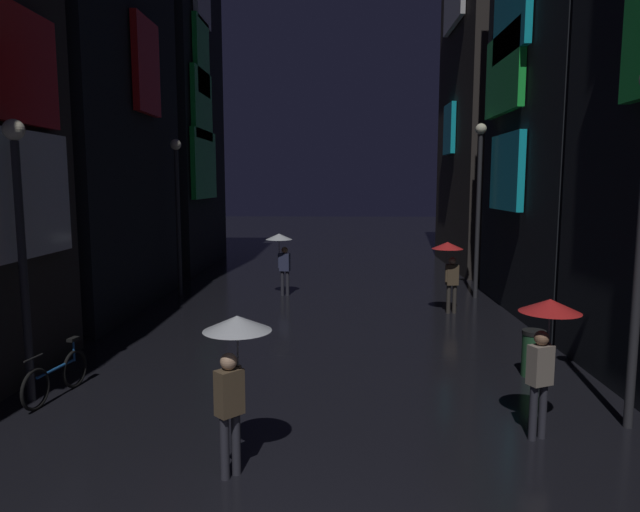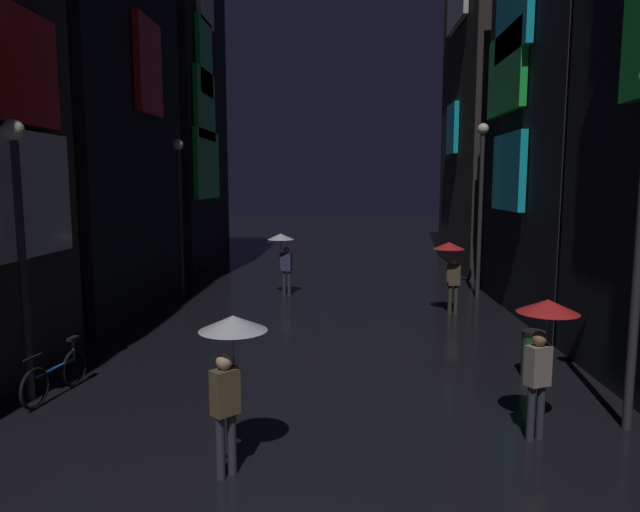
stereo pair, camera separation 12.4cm
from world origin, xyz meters
name	(u,v)px [view 2 (the right image)]	position (x,y,z in m)	size (l,w,h in m)	color
building_left_far	(167,103)	(-7.47, 21.66, 7.37)	(4.25, 7.36, 14.73)	black
building_right_mid	(590,96)	(7.47, 12.51, 6.25)	(4.25, 7.00, 12.48)	black
building_right_far	(505,16)	(7.49, 21.79, 10.98)	(4.25, 7.59, 21.95)	#2D2826
pedestrian_midstreet_centre_clear	(231,350)	(-0.91, 2.77, 1.67)	(0.90, 0.90, 2.12)	#2D2D38
pedestrian_near_crossing_red	(450,258)	(3.64, 12.17, 1.67)	(0.90, 0.90, 2.12)	#38332D
pedestrian_midstreet_left_red	(544,330)	(3.52, 3.99, 1.67)	(0.90, 0.90, 2.12)	#2D2D38
pedestrian_foreground_left_clear	(283,247)	(-1.52, 14.70, 1.67)	(0.90, 0.90, 2.12)	#2D2D38
bicycle_parked_at_storefront	(56,376)	(-4.60, 5.30, 0.39)	(0.34, 1.81, 0.96)	black
streetlamp_left_far	(179,198)	(-5.00, 14.72, 3.31)	(0.36, 0.36, 5.26)	#2D2D33
streetlamp_right_far	(481,191)	(5.00, 14.52, 3.56)	(0.36, 0.36, 5.72)	#2D2D33
streetlamp_left_near	(20,225)	(-5.00, 5.17, 3.10)	(0.36, 0.36, 4.88)	#2D2D33
trash_bin	(533,354)	(4.30, 6.75, 0.47)	(0.46, 0.46, 0.93)	#265933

